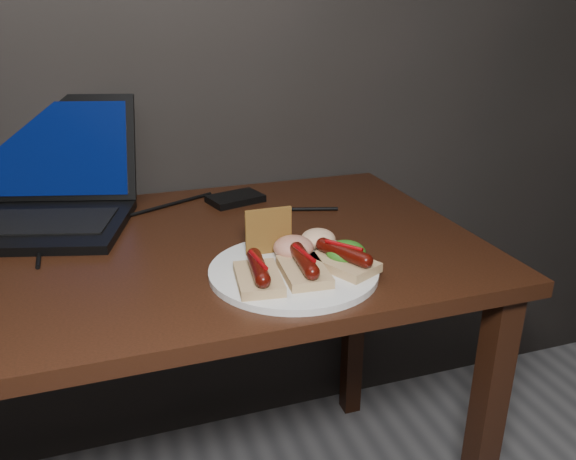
{
  "coord_description": "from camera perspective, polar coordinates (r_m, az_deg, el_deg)",
  "views": [
    {
      "loc": [
        0.01,
        0.37,
        1.18
      ],
      "look_at": [
        0.29,
        1.23,
        0.82
      ],
      "focal_mm": 35.0,
      "sensor_mm": 36.0,
      "label": 1
    }
  ],
  "objects": [
    {
      "name": "salsa_mound",
      "position": [
        0.99,
        0.56,
        -1.78
      ],
      "size": [
        0.07,
        0.07,
        0.04
      ],
      "primitive_type": "ellipsoid",
      "color": "#A11018",
      "rests_on": "plate"
    },
    {
      "name": "desk",
      "position": [
        1.13,
        -16.98,
        -6.48
      ],
      "size": [
        1.4,
        0.7,
        0.75
      ],
      "color": "#38190E",
      "rests_on": "ground"
    },
    {
      "name": "desk_cables",
      "position": [
        1.21,
        -18.45,
        -0.0
      ],
      "size": [
        0.91,
        0.34,
        0.01
      ],
      "color": "black",
      "rests_on": "desk"
    },
    {
      "name": "hard_drive",
      "position": [
        1.33,
        -5.37,
        3.19
      ],
      "size": [
        0.14,
        0.11,
        0.02
      ],
      "primitive_type": "cube",
      "rotation": [
        0.0,
        0.0,
        0.27
      ],
      "color": "black",
      "rests_on": "desk"
    },
    {
      "name": "bread_sausage_left",
      "position": [
        0.9,
        -3.03,
        -4.44
      ],
      "size": [
        0.08,
        0.12,
        0.04
      ],
      "color": "#DBBC80",
      "rests_on": "plate"
    },
    {
      "name": "bread_sausage_center",
      "position": [
        0.93,
        1.64,
        -3.72
      ],
      "size": [
        0.08,
        0.12,
        0.04
      ],
      "color": "#DBBC80",
      "rests_on": "plate"
    },
    {
      "name": "plate",
      "position": [
        0.97,
        0.56,
        -4.16
      ],
      "size": [
        0.34,
        0.34,
        0.01
      ],
      "primitive_type": "cylinder",
      "rotation": [
        0.0,
        0.0,
        -0.19
      ],
      "color": "white",
      "rests_on": "desk"
    },
    {
      "name": "salad_greens",
      "position": [
        0.98,
        5.9,
        -2.28
      ],
      "size": [
        0.07,
        0.07,
        0.04
      ],
      "primitive_type": "ellipsoid",
      "color": "#1D6113",
      "rests_on": "plate"
    },
    {
      "name": "crispbread",
      "position": [
        1.0,
        -1.99,
        -0.1
      ],
      "size": [
        0.08,
        0.01,
        0.08
      ],
      "primitive_type": "cube",
      "color": "olive",
      "rests_on": "plate"
    },
    {
      "name": "bread_sausage_right",
      "position": [
        0.96,
        5.65,
        -2.91
      ],
      "size": [
        0.11,
        0.13,
        0.04
      ],
      "color": "#DBBC80",
      "rests_on": "plate"
    },
    {
      "name": "laptop",
      "position": [
        1.3,
        -23.46,
        3.1
      ],
      "size": [
        0.43,
        0.44,
        0.25
      ],
      "color": "black",
      "rests_on": "desk"
    },
    {
      "name": "coleslaw_mound",
      "position": [
        1.04,
        3.09,
        -0.89
      ],
      "size": [
        0.06,
        0.06,
        0.04
      ],
      "primitive_type": "ellipsoid",
      "color": "beige",
      "rests_on": "plate"
    }
  ]
}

